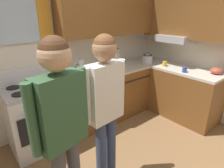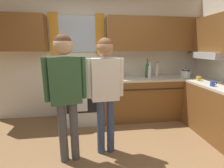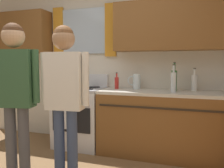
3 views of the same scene
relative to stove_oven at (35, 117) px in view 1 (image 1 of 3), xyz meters
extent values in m
cube|color=silver|center=(0.37, 0.36, 0.83)|extent=(4.60, 0.10, 2.60)
cube|color=silver|center=(-0.07, 0.29, 1.33)|extent=(0.75, 0.03, 0.72)
cube|color=orange|center=(0.40, 0.28, 1.33)|extent=(0.18, 0.04, 0.82)
cube|color=brown|center=(1.60, 0.15, 1.33)|extent=(2.14, 0.32, 0.68)
cube|color=brown|center=(2.51, -0.70, 1.28)|extent=(0.32, 1.72, 0.70)
cube|color=#B7B7BC|center=(2.45, -0.49, 0.91)|extent=(0.40, 0.60, 0.12)
cube|color=brown|center=(1.52, 0.00, -0.04)|extent=(2.29, 0.62, 0.86)
cube|color=beige|center=(1.52, 0.00, 0.41)|extent=(2.29, 0.62, 0.04)
cube|color=brown|center=(2.36, -0.89, -0.04)|extent=(0.62, 1.14, 0.86)
cube|color=beige|center=(2.36, -0.89, 0.41)|extent=(0.62, 1.14, 0.04)
cube|color=#2D2319|center=(1.52, -0.32, 0.25)|extent=(2.17, 0.01, 0.02)
cube|color=silver|center=(0.00, 0.00, -0.04)|extent=(0.71, 0.62, 0.86)
cube|color=black|center=(0.00, -0.32, 0.01)|extent=(0.59, 0.01, 0.36)
cylinder|color=#ADADB2|center=(0.00, -0.34, 0.23)|extent=(0.59, 0.02, 0.02)
cube|color=#ADADB2|center=(0.00, 0.00, 0.41)|extent=(0.71, 0.62, 0.04)
cube|color=silver|center=(0.00, 0.27, 0.53)|extent=(0.71, 0.08, 0.20)
cylinder|color=black|center=(-0.18, -0.14, 0.44)|extent=(0.17, 0.17, 0.01)
cylinder|color=black|center=(0.18, -0.14, 0.44)|extent=(0.17, 0.17, 0.01)
cylinder|color=black|center=(-0.18, 0.13, 0.44)|extent=(0.17, 0.17, 0.01)
cylinder|color=black|center=(0.18, 0.13, 0.44)|extent=(0.17, 0.17, 0.01)
cube|color=silver|center=(0.00, -0.35, 0.05)|extent=(0.20, 0.02, 0.34)
cylinder|color=#2D6633|center=(1.38, 0.04, 0.57)|extent=(0.08, 0.08, 0.28)
cylinder|color=#2D6633|center=(1.38, 0.04, 0.76)|extent=(0.03, 0.03, 0.10)
cylinder|color=#3F382D|center=(1.38, 0.04, 0.82)|extent=(0.03, 0.03, 0.02)
cylinder|color=red|center=(0.56, 0.06, 0.52)|extent=(0.06, 0.06, 0.17)
cylinder|color=red|center=(0.56, 0.06, 0.63)|extent=(0.02, 0.02, 0.06)
cylinder|color=#3F382D|center=(0.56, 0.06, 0.67)|extent=(0.03, 0.03, 0.02)
cylinder|color=white|center=(1.65, 0.15, 0.54)|extent=(0.08, 0.08, 0.22)
cylinder|color=white|center=(1.65, 0.15, 0.69)|extent=(0.03, 0.03, 0.08)
cylinder|color=#3F382D|center=(1.65, 0.15, 0.74)|extent=(0.03, 0.03, 0.02)
cylinder|color=silver|center=(1.38, -0.11, 0.56)|extent=(0.07, 0.07, 0.26)
cylinder|color=silver|center=(1.38, -0.11, 0.74)|extent=(0.03, 0.03, 0.09)
cylinder|color=#3F382D|center=(1.38, -0.11, 0.79)|extent=(0.03, 0.03, 0.02)
cylinder|color=gold|center=(2.22, -0.48, 0.48)|extent=(0.08, 0.08, 0.09)
torus|color=gold|center=(2.27, -0.48, 0.48)|extent=(0.06, 0.01, 0.06)
cylinder|color=#2D479E|center=(2.16, -0.92, 0.48)|extent=(0.07, 0.07, 0.08)
torus|color=#2D479E|center=(2.21, -0.92, 0.48)|extent=(0.06, 0.01, 0.06)
cylinder|color=silver|center=(2.17, -0.12, 0.50)|extent=(0.20, 0.20, 0.14)
cone|color=silver|center=(2.17, -0.12, 0.60)|extent=(0.18, 0.18, 0.05)
sphere|color=black|center=(2.17, -0.12, 0.63)|extent=(0.02, 0.02, 0.02)
cone|color=silver|center=(2.30, -0.12, 0.53)|extent=(0.09, 0.04, 0.07)
torus|color=black|center=(2.17, -0.12, 0.59)|extent=(0.17, 0.17, 0.02)
cylinder|color=silver|center=(0.85, 0.14, 0.54)|extent=(0.11, 0.11, 0.22)
torus|color=silver|center=(0.78, 0.14, 0.55)|extent=(0.14, 0.02, 0.14)
cylinder|color=#B24C38|center=(2.47, -1.29, 0.45)|extent=(0.10, 0.10, 0.03)
ellipsoid|color=#B24C38|center=(2.47, -1.29, 0.48)|extent=(0.19, 0.19, 0.10)
cube|color=#335938|center=(-0.14, -1.23, 0.65)|extent=(0.40, 0.23, 0.59)
cylinder|color=#335938|center=(0.08, -1.19, 0.68)|extent=(0.07, 0.07, 0.54)
cylinder|color=#335938|center=(-0.36, -1.27, 0.68)|extent=(0.07, 0.07, 0.54)
sphere|color=tan|center=(-0.14, -1.23, 1.08)|extent=(0.23, 0.23, 0.23)
sphere|color=#4C2D19|center=(-0.14, -1.23, 1.11)|extent=(0.21, 0.21, 0.21)
cylinder|color=#38476B|center=(0.44, -1.11, -0.06)|extent=(0.11, 0.11, 0.81)
cylinder|color=#38476B|center=(0.30, -1.12, -0.06)|extent=(0.11, 0.11, 0.81)
cube|color=white|center=(0.37, -1.12, 0.63)|extent=(0.38, 0.19, 0.58)
cylinder|color=white|center=(0.59, -1.10, 0.66)|extent=(0.07, 0.07, 0.53)
cylinder|color=white|center=(0.15, -1.13, 0.66)|extent=(0.07, 0.07, 0.53)
sphere|color=#A87A56|center=(0.37, -1.12, 1.05)|extent=(0.22, 0.22, 0.22)
sphere|color=brown|center=(0.37, -1.12, 1.08)|extent=(0.21, 0.21, 0.21)
camera|label=1|loc=(-0.64, -2.43, 1.35)|focal=30.20mm
camera|label=2|loc=(0.17, -3.23, 1.06)|focal=25.65mm
camera|label=3|loc=(1.51, -3.10, 0.81)|focal=35.83mm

